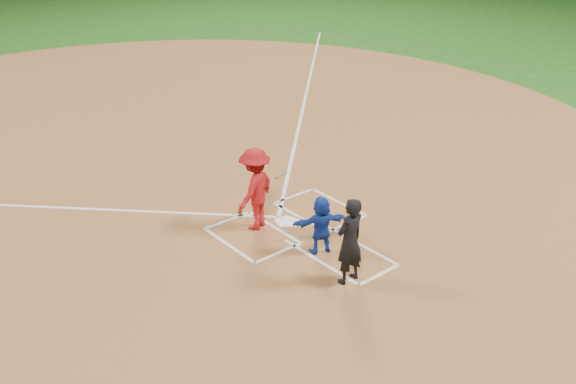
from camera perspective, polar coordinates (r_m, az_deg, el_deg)
ground at (r=14.37m, az=-0.10°, el=-2.73°), size 120.00×120.00×0.00m
home_plate_dirt at (r=18.95m, az=-11.79°, el=4.01°), size 28.00×28.00×0.01m
home_plate at (r=14.36m, az=-0.10°, el=-2.66°), size 0.60×0.60×0.02m
catcher at (r=12.98m, az=2.96°, el=-2.94°), size 1.20×0.77×1.23m
umpire at (r=11.95m, az=5.50°, el=-4.37°), size 0.65×0.44×1.73m
chalk_markings at (r=18.36m, az=-10.71°, el=3.42°), size 28.35×17.32×0.01m
batter_at_plate at (r=13.77m, az=-2.93°, el=0.27°), size 1.64×1.09×1.85m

